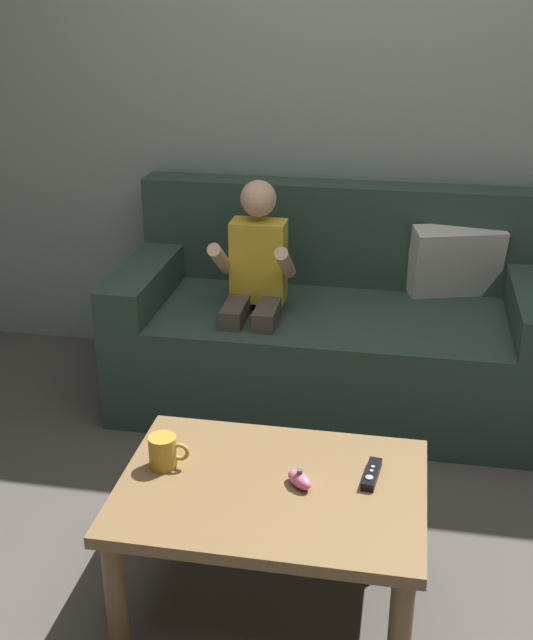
{
  "coord_description": "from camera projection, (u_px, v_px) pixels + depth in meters",
  "views": [
    {
      "loc": [
        0.23,
        -1.8,
        1.69
      ],
      "look_at": [
        -0.22,
        0.66,
        0.61
      ],
      "focal_mm": 45.23,
      "sensor_mm": 36.0,
      "label": 1
    }
  ],
  "objects": [
    {
      "name": "wall_back",
      "position": [
        362.0,
        87.0,
        3.36
      ],
      "size": [
        4.85,
        0.05,
        2.5
      ],
      "primitive_type": "cube",
      "color": "gray",
      "rests_on": "ground"
    },
    {
      "name": "couch",
      "position": [
        335.0,
        330.0,
        3.39
      ],
      "size": [
        1.75,
        0.8,
        0.87
      ],
      "color": "#2D4238",
      "rests_on": "ground"
    },
    {
      "name": "nunchuk_pink",
      "position": [
        300.0,
        479.0,
        2.2
      ],
      "size": [
        0.09,
        0.1,
        0.05
      ],
      "color": "pink",
      "rests_on": "coffee_table"
    },
    {
      "name": "ground_plane",
      "position": [
        300.0,
        606.0,
        2.34
      ],
      "size": [
        9.71,
        9.71,
        0.0
      ],
      "primitive_type": "plane",
      "color": "#4C4742"
    },
    {
      "name": "game_remote_black_near_edge",
      "position": [
        372.0,
        474.0,
        2.23
      ],
      "size": [
        0.05,
        0.14,
        0.03
      ],
      "color": "black",
      "rests_on": "coffee_table"
    },
    {
      "name": "coffee_table",
      "position": [
        271.0,
        503.0,
        2.23
      ],
      "size": [
        0.84,
        0.61,
        0.4
      ],
      "color": "brown",
      "rests_on": "ground"
    },
    {
      "name": "coffee_mug",
      "position": [
        164.0,
        452.0,
        2.27
      ],
      "size": [
        0.12,
        0.08,
        0.09
      ],
      "color": "#B78C2D",
      "rests_on": "coffee_table"
    },
    {
      "name": "person_seated_on_couch",
      "position": [
        255.0,
        286.0,
        3.18
      ],
      "size": [
        0.31,
        0.38,
        0.96
      ],
      "color": "#4C4238",
      "rests_on": "ground"
    }
  ]
}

